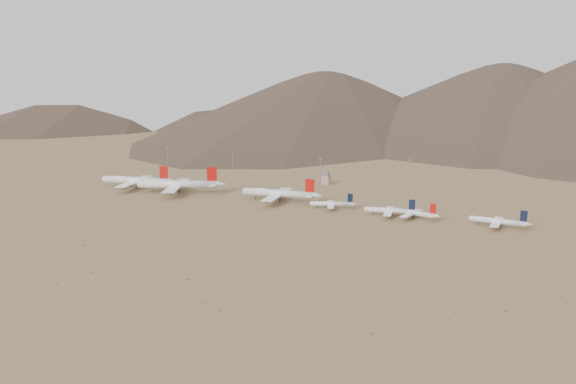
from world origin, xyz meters
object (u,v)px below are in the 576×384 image
at_px(widebody_centre, 178,184).
at_px(narrowbody_b, 391,211).
at_px(widebody_east, 279,193).
at_px(control_tower, 326,179).
at_px(narrowbody_a, 333,204).
at_px(widebody_west, 136,180).

distance_m(widebody_centre, narrowbody_b, 191.86).
height_order(widebody_east, control_tower, widebody_east).
bearing_deg(narrowbody_a, widebody_west, 160.32).
distance_m(narrowbody_a, narrowbody_b, 48.01).
xyz_separation_m(narrowbody_a, control_tower, (-37.15, 90.66, 1.27)).
xyz_separation_m(widebody_centre, control_tower, (106.92, 89.67, -2.87)).
relative_size(widebody_west, narrowbody_a, 2.00).
distance_m(narrowbody_a, control_tower, 97.98).
distance_m(widebody_west, narrowbody_b, 239.84).
relative_size(widebody_centre, narrowbody_a, 2.09).
xyz_separation_m(widebody_west, widebody_centre, (47.92, -2.94, 0.67)).
bearing_deg(widebody_west, narrowbody_b, -13.08).
height_order(widebody_west, narrowbody_b, widebody_west).
relative_size(widebody_centre, narrowbody_b, 1.82).
relative_size(narrowbody_a, control_tower, 3.03).
height_order(widebody_west, control_tower, widebody_west).
bearing_deg(narrowbody_a, control_tower, 93.77).
bearing_deg(widebody_centre, widebody_east, -17.98).
bearing_deg(narrowbody_b, narrowbody_a, 165.03).
height_order(widebody_west, widebody_centre, widebody_centre).
relative_size(narrowbody_a, narrowbody_b, 0.87).
bearing_deg(widebody_east, narrowbody_b, -11.56).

